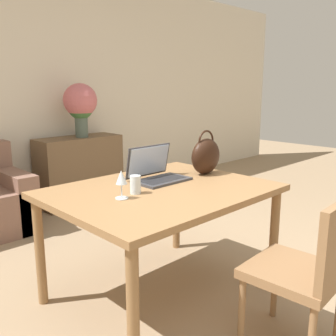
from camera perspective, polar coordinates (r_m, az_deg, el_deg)
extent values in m
cube|color=beige|center=(4.40, -23.87, 11.12)|extent=(10.00, 0.06, 2.70)
cube|color=olive|center=(2.36, -1.06, -3.54)|extent=(1.34, 1.04, 0.04)
cylinder|color=olive|center=(1.83, -5.35, -21.41)|extent=(0.06, 0.06, 0.70)
cylinder|color=olive|center=(2.67, 15.82, -10.48)|extent=(0.06, 0.06, 0.70)
cylinder|color=olive|center=(2.53, -18.94, -12.02)|extent=(0.06, 0.06, 0.70)
cylinder|color=olive|center=(3.19, 1.29, -6.21)|extent=(0.06, 0.06, 0.70)
cube|color=olive|center=(2.11, 18.60, -14.80)|extent=(0.46, 0.46, 0.05)
cylinder|color=olive|center=(2.14, 11.15, -20.76)|extent=(0.04, 0.04, 0.40)
cylinder|color=olive|center=(2.43, 15.95, -16.82)|extent=(0.04, 0.04, 0.40)
cube|color=#7F5B4C|center=(4.02, -22.51, -4.26)|extent=(0.20, 0.80, 0.56)
cube|color=brown|center=(4.54, -13.29, -0.32)|extent=(0.98, 0.40, 0.79)
cube|color=#38383D|center=(2.51, -0.88, -1.88)|extent=(0.37, 0.22, 0.02)
cube|color=black|center=(2.51, -0.80, -1.71)|extent=(0.31, 0.14, 0.00)
cube|color=#38383D|center=(2.59, -3.03, 1.12)|extent=(0.37, 0.05, 0.22)
cube|color=silver|center=(2.59, -2.91, 1.13)|extent=(0.34, 0.05, 0.20)
cylinder|color=silver|center=(2.23, -4.99, -2.53)|extent=(0.06, 0.06, 0.11)
cylinder|color=silver|center=(2.15, -7.04, -4.58)|extent=(0.08, 0.08, 0.01)
cylinder|color=silver|center=(2.14, -7.07, -3.47)|extent=(0.01, 0.01, 0.08)
cone|color=silver|center=(2.12, -7.13, -1.38)|extent=(0.06, 0.06, 0.08)
ellipsoid|color=black|center=(2.72, 5.77, 1.78)|extent=(0.27, 0.14, 0.26)
torus|color=black|center=(2.70, 5.82, 4.08)|extent=(0.16, 0.01, 0.16)
cylinder|color=#47564C|center=(4.42, -13.06, 6.38)|extent=(0.14, 0.14, 0.28)
sphere|color=#3D6B38|center=(4.41, -13.19, 9.03)|extent=(0.28, 0.28, 0.28)
sphere|color=#C6666B|center=(4.40, -13.24, 10.02)|extent=(0.38, 0.38, 0.38)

